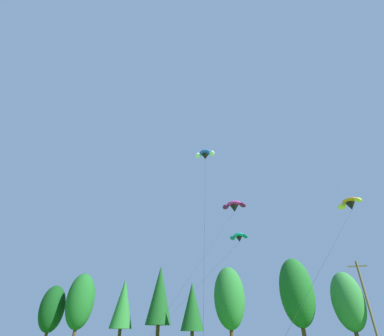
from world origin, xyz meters
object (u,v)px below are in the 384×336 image
(parafoil_kite_high_magenta, at_px, (234,206))
(parafoil_kite_low_teal, at_px, (239,237))
(utility_pole, at_px, (368,303))
(parafoil_kite_far_orange, at_px, (350,203))
(parafoil_kite_mid_blue_white, at_px, (205,155))

(parafoil_kite_high_magenta, height_order, parafoil_kite_low_teal, parafoil_kite_high_magenta)
(utility_pole, height_order, parafoil_kite_low_teal, parafoil_kite_low_teal)
(parafoil_kite_low_teal, bearing_deg, parafoil_kite_far_orange, -18.97)
(utility_pole, relative_size, parafoil_kite_far_orange, 0.52)
(parafoil_kite_mid_blue_white, height_order, parafoil_kite_far_orange, parafoil_kite_mid_blue_white)
(parafoil_kite_high_magenta, distance_m, parafoil_kite_low_teal, 7.07)
(parafoil_kite_high_magenta, relative_size, parafoil_kite_low_teal, 1.44)
(parafoil_kite_mid_blue_white, bearing_deg, parafoil_kite_far_orange, -3.28)
(parafoil_kite_mid_blue_white, relative_size, parafoil_kite_low_teal, 1.86)
(parafoil_kite_mid_blue_white, xyz_separation_m, parafoil_kite_low_teal, (3.66, 3.58, -11.58))
(parafoil_kite_far_orange, height_order, parafoil_kite_low_teal, parafoil_kite_far_orange)
(utility_pole, xyz_separation_m, parafoil_kite_far_orange, (-0.86, -6.96, 9.76))
(utility_pole, xyz_separation_m, parafoil_kite_mid_blue_white, (-17.75, -5.99, 19.70))
(utility_pole, distance_m, parafoil_kite_mid_blue_white, 27.18)
(parafoil_kite_far_orange, bearing_deg, parafoil_kite_high_magenta, 149.43)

